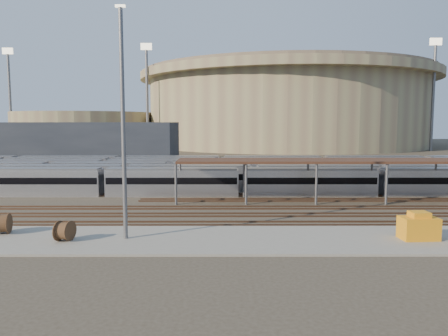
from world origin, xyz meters
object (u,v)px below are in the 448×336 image
yard_light_pole (123,124)px  yellow_equipment (419,228)px  cable_reel_east (65,231)px  cable_reel_west (3,223)px

yard_light_pole → yellow_equipment: 26.34m
yard_light_pole → yellow_equipment: bearing=-0.6°
yard_light_pole → cable_reel_east: bearing=-171.2°
cable_reel_east → yard_light_pole: 10.17m
cable_reel_west → yellow_equipment: bearing=-3.1°
yellow_equipment → yard_light_pole: bearing=175.7°
cable_reel_west → yellow_equipment: yellow_equipment is taller
cable_reel_east → yard_light_pole: size_ratio=0.09×
cable_reel_east → yard_light_pole: bearing=8.8°
cable_reel_west → yellow_equipment: size_ratio=0.60×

